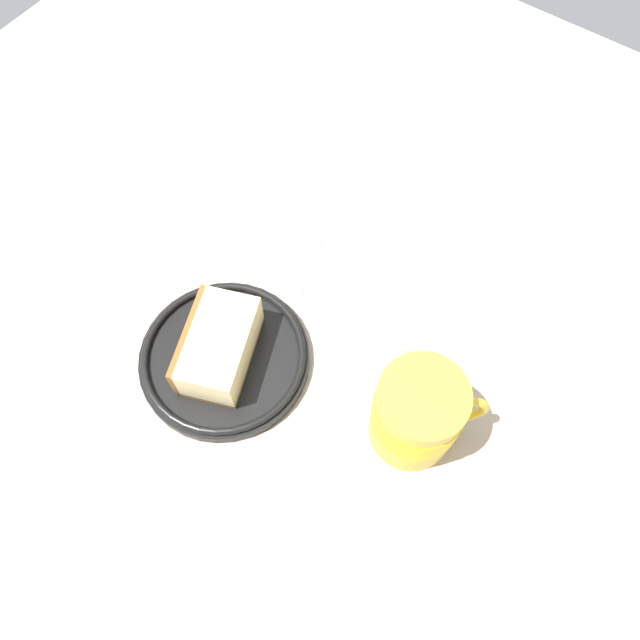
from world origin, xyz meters
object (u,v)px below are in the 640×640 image
tea_mug (418,413)px  teaspoon (323,235)px  cake_slice (218,346)px  small_plate (224,357)px

tea_mug → teaspoon: (-20.80, 14.20, -5.31)cm
cake_slice → teaspoon: (-0.37, 19.17, -3.34)cm
teaspoon → tea_mug: bearing=-34.3°
teaspoon → small_plate: bearing=-88.1°
small_plate → cake_slice: 2.75cm
cake_slice → teaspoon: size_ratio=0.99×
small_plate → tea_mug: bearing=13.6°
small_plate → teaspoon: (-0.62, 19.07, -0.61)cm
tea_mug → teaspoon: size_ratio=0.87×
small_plate → teaspoon: 19.09cm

